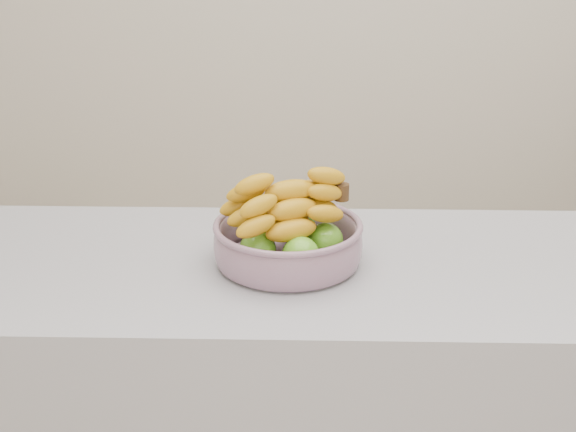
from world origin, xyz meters
name	(u,v)px	position (x,y,z in m)	size (l,w,h in m)	color
fruit_bowl	(288,237)	(-0.30, -0.19, 0.96)	(0.29, 0.29, 0.17)	#8A94A6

